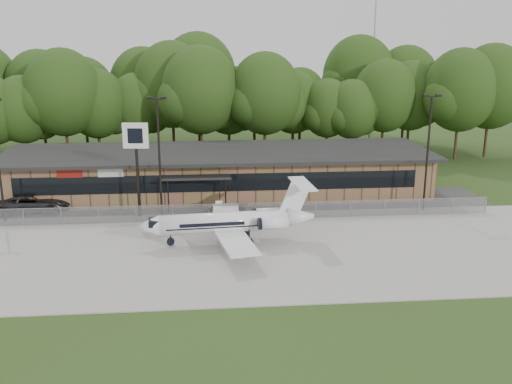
{
  "coord_description": "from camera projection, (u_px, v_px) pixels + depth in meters",
  "views": [
    {
      "loc": [
        -1.05,
        -30.48,
        14.91
      ],
      "look_at": [
        2.68,
        12.0,
        3.28
      ],
      "focal_mm": 40.0,
      "sensor_mm": 36.0,
      "label": 1
    }
  ],
  "objects": [
    {
      "name": "terminal",
      "position": [
        218.0,
        171.0,
        55.74
      ],
      "size": [
        41.0,
        11.65,
        4.3
      ],
      "color": "#8B5C45",
      "rests_on": "ground"
    },
    {
      "name": "parking_lot",
      "position": [
        220.0,
        205.0,
        52.04
      ],
      "size": [
        50.0,
        9.0,
        0.06
      ],
      "primitive_type": "cube",
      "color": "#383835",
      "rests_on": "ground"
    },
    {
      "name": "treeline",
      "position": [
        214.0,
        98.0,
        71.69
      ],
      "size": [
        72.0,
        12.0,
        15.0
      ],
      "primitive_type": null,
      "color": "#213D13",
      "rests_on": "ground"
    },
    {
      "name": "fence",
      "position": [
        221.0,
        212.0,
        47.52
      ],
      "size": [
        46.0,
        0.04,
        1.52
      ],
      "color": "gray",
      "rests_on": "ground"
    },
    {
      "name": "business_jet",
      "position": [
        231.0,
        223.0,
        42.14
      ],
      "size": [
        13.5,
        12.04,
        4.54
      ],
      "rotation": [
        0.0,
        0.0,
        0.08
      ],
      "color": "white",
      "rests_on": "ground"
    },
    {
      "name": "radio_mast",
      "position": [
        373.0,
        55.0,
        78.0
      ],
      "size": [
        0.2,
        0.2,
        25.0
      ],
      "primitive_type": "cylinder",
      "color": "gray",
      "rests_on": "ground"
    },
    {
      "name": "light_pole_mid",
      "position": [
        159.0,
        148.0,
        47.17
      ],
      "size": [
        1.55,
        0.3,
        10.23
      ],
      "color": "black",
      "rests_on": "ground"
    },
    {
      "name": "light_pole_right",
      "position": [
        428.0,
        144.0,
        49.11
      ],
      "size": [
        1.55,
        0.3,
        10.23
      ],
      "color": "black",
      "rests_on": "ground"
    },
    {
      "name": "pole_sign",
      "position": [
        136.0,
        146.0,
        47.24
      ],
      "size": [
        2.13,
        0.49,
        8.09
      ],
      "rotation": [
        0.0,
        0.0,
        -0.12
      ],
      "color": "black",
      "rests_on": "ground"
    },
    {
      "name": "ground",
      "position": [
        228.0,
        301.0,
        33.31
      ],
      "size": [
        160.0,
        160.0,
        0.0
      ],
      "primitive_type": "plane",
      "color": "#314418",
      "rests_on": "ground"
    },
    {
      "name": "apron",
      "position": [
        224.0,
        251.0,
        40.98
      ],
      "size": [
        64.0,
        18.0,
        0.08
      ],
      "primitive_type": "cube",
      "color": "#9E9B93",
      "rests_on": "ground"
    },
    {
      "name": "suv",
      "position": [
        34.0,
        203.0,
        49.92
      ],
      "size": [
        6.36,
        3.22,
        1.72
      ],
      "primitive_type": "imported",
      "rotation": [
        0.0,
        0.0,
        1.63
      ],
      "color": "#313234",
      "rests_on": "ground"
    }
  ]
}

